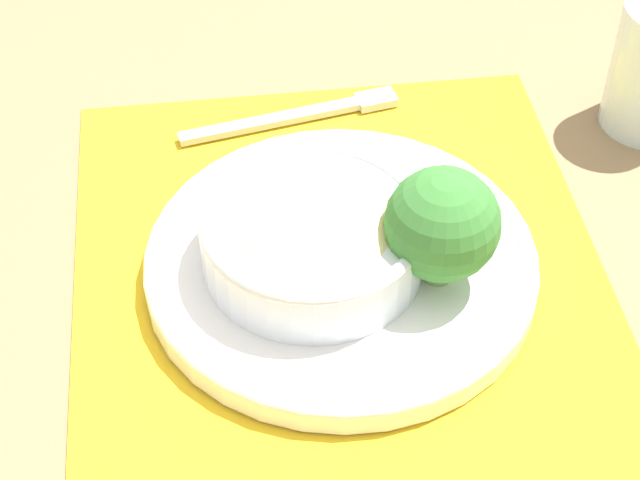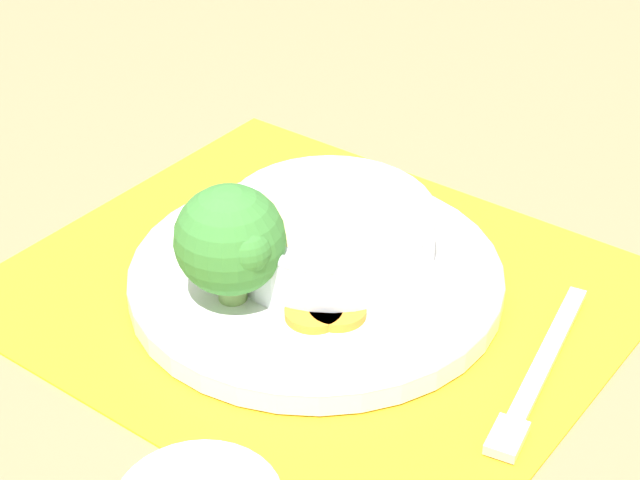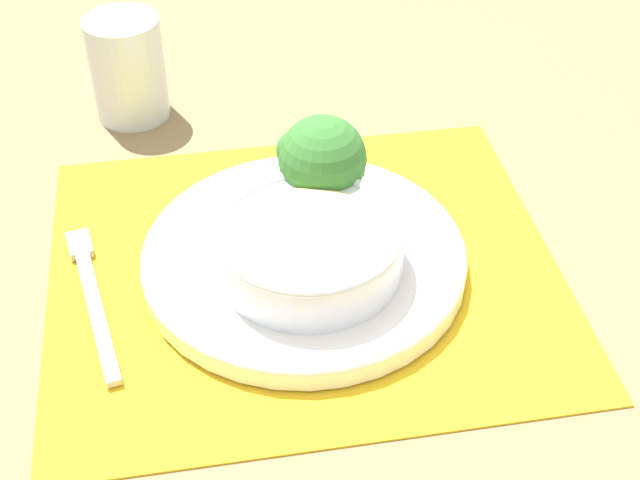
# 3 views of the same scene
# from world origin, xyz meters

# --- Properties ---
(ground_plane) EXTENTS (4.00, 4.00, 0.00)m
(ground_plane) POSITION_xyz_m (0.00, 0.00, 0.00)
(ground_plane) COLOR #8C704C
(placemat) EXTENTS (0.45, 0.40, 0.00)m
(placemat) POSITION_xyz_m (0.00, 0.00, 0.00)
(placemat) COLOR yellow
(placemat) RESTS_ON ground_plane
(plate) EXTENTS (0.27, 0.27, 0.02)m
(plate) POSITION_xyz_m (0.00, 0.00, 0.02)
(plate) COLOR white
(plate) RESTS_ON placemat
(bowl) EXTENTS (0.15, 0.15, 0.05)m
(bowl) POSITION_xyz_m (-0.00, -0.02, 0.05)
(bowl) COLOR silver
(bowl) RESTS_ON plate
(broccoli_floret) EXTENTS (0.08, 0.08, 0.09)m
(broccoli_floret) POSITION_xyz_m (0.03, 0.06, 0.07)
(broccoli_floret) COLOR #759E51
(broccoli_floret) RESTS_ON plate
(carrot_slice_near) EXTENTS (0.04, 0.04, 0.01)m
(carrot_slice_near) POSITION_xyz_m (-0.03, 0.05, 0.02)
(carrot_slice_near) COLOR orange
(carrot_slice_near) RESTS_ON plate
(carrot_slice_middle) EXTENTS (0.04, 0.04, 0.01)m
(carrot_slice_middle) POSITION_xyz_m (-0.04, 0.04, 0.02)
(carrot_slice_middle) COLOR orange
(carrot_slice_middle) RESTS_ON plate
(water_glass) EXTENTS (0.08, 0.08, 0.11)m
(water_glass) POSITION_xyz_m (-0.12, 0.28, 0.05)
(water_glass) COLOR silver
(water_glass) RESTS_ON ground_plane
(fork) EXTENTS (0.04, 0.18, 0.01)m
(fork) POSITION_xyz_m (-0.18, 0.01, 0.01)
(fork) COLOR #B7B7BC
(fork) RESTS_ON placemat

